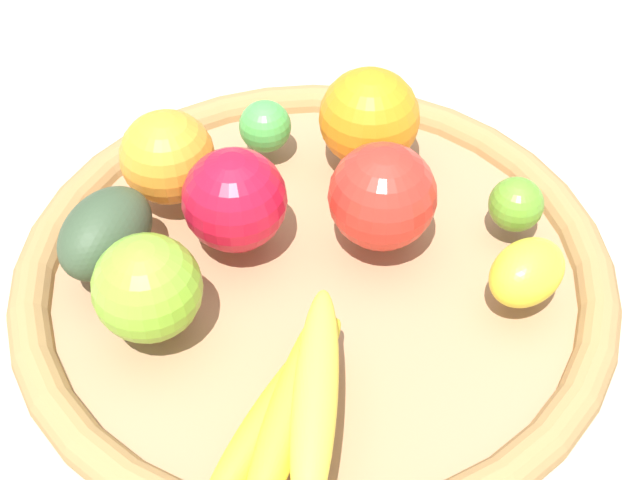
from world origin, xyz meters
name	(u,v)px	position (x,y,z in m)	size (l,w,h in m)	color
ground_plane	(320,296)	(0.00, 0.00, 0.00)	(2.40, 2.40, 0.00)	#C2B097
basket	(320,278)	(0.00, 0.00, 0.02)	(0.45, 0.45, 0.04)	#9E7653
lime_0	(522,204)	(0.15, 0.04, 0.06)	(0.04, 0.04, 0.04)	#5A9329
banana_bunch	(298,405)	(-0.01, -0.15, 0.07)	(0.11, 0.17, 0.05)	yellow
orange_0	(374,118)	(0.04, 0.12, 0.08)	(0.08, 0.08, 0.08)	orange
lime_1	(270,126)	(-0.04, 0.13, 0.06)	(0.04, 0.04, 0.04)	green
apple_2	(240,200)	(-0.06, 0.02, 0.08)	(0.08, 0.08, 0.08)	red
orange_1	(173,157)	(-0.11, 0.07, 0.08)	(0.07, 0.07, 0.07)	orange
lemon_0	(533,272)	(0.15, -0.04, 0.06)	(0.06, 0.05, 0.05)	yellow
apple_1	(153,288)	(-0.11, -0.06, 0.08)	(0.07, 0.07, 0.07)	#77B12D
avocado	(112,232)	(-0.15, 0.00, 0.07)	(0.08, 0.06, 0.06)	#33462F
apple_0	(388,196)	(0.05, 0.02, 0.08)	(0.08, 0.08, 0.08)	red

